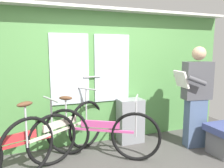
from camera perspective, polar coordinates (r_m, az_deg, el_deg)
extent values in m
cube|color=#56934C|center=(3.65, -2.50, 1.45)|extent=(4.58, 0.08, 2.16)
cube|color=silver|center=(3.45, -11.01, 3.79)|extent=(0.60, 0.02, 1.10)
cube|color=silver|center=(3.63, -0.01, 4.17)|extent=(0.60, 0.02, 1.10)
cylinder|color=#B2B2B7|center=(3.52, -5.26, 1.88)|extent=(0.28, 0.02, 0.02)
cube|color=silver|center=(3.58, -2.10, 18.99)|extent=(4.58, 0.28, 0.04)
torus|color=black|center=(3.54, -6.69, -10.47)|extent=(0.66, 0.46, 0.76)
torus|color=black|center=(2.92, -21.26, -15.24)|extent=(0.66, 0.46, 0.76)
cube|color=beige|center=(3.18, -13.24, -11.72)|extent=(0.84, 0.57, 0.03)
cube|color=beige|center=(3.15, -13.31, -9.99)|extent=(0.49, 0.34, 0.10)
cylinder|color=#B7B7BC|center=(2.83, -21.55, -10.23)|extent=(0.02, 0.02, 0.54)
ellipsoid|color=brown|center=(2.75, -21.86, -4.91)|extent=(0.22, 0.19, 0.06)
cylinder|color=#B7B7BC|center=(3.45, -6.77, -5.93)|extent=(0.02, 0.02, 0.58)
cylinder|color=#B7B7BC|center=(3.39, -6.86, -1.20)|extent=(0.26, 0.38, 0.02)
torus|color=black|center=(3.12, -15.31, -13.87)|extent=(0.68, 0.29, 0.71)
cube|color=red|center=(2.95, -24.14, -14.45)|extent=(0.87, 0.35, 0.03)
cube|color=red|center=(2.91, -24.25, -12.81)|extent=(0.51, 0.21, 0.10)
cylinder|color=#B7B7BC|center=(3.03, -15.51, -9.01)|extent=(0.02, 0.02, 0.55)
cylinder|color=#B7B7BC|center=(2.96, -15.73, -3.88)|extent=(0.17, 0.42, 0.02)
torus|color=black|center=(3.14, 6.23, -13.53)|extent=(0.63, 0.39, 0.70)
torus|color=black|center=(3.36, -11.77, -12.16)|extent=(0.63, 0.39, 0.70)
cube|color=#D14C93|center=(3.19, -3.11, -11.98)|extent=(0.85, 0.52, 0.03)
cube|color=#D14C93|center=(3.16, -3.12, -10.47)|extent=(0.50, 0.31, 0.10)
cylinder|color=#B7B7BC|center=(3.28, -11.91, -7.99)|extent=(0.02, 0.02, 0.51)
ellipsoid|color=brown|center=(3.21, -12.05, -3.62)|extent=(0.22, 0.18, 0.06)
cylinder|color=#B7B7BC|center=(3.05, 6.32, -8.74)|extent=(0.02, 0.02, 0.55)
cylinder|color=#B7B7BC|center=(2.98, 6.41, -3.67)|extent=(0.24, 0.39, 0.02)
cube|color=slate|center=(3.80, 20.87, -9.46)|extent=(0.33, 0.22, 0.78)
cube|color=#4C4C51|center=(3.65, 21.44, 0.85)|extent=(0.47, 0.26, 0.59)
sphere|color=tan|center=(3.62, 21.80, 7.44)|extent=(0.21, 0.21, 0.21)
cube|color=silver|center=(3.50, 17.61, 1.22)|extent=(0.16, 0.35, 0.26)
cylinder|color=#4C4C51|center=(3.41, 21.29, 0.84)|extent=(0.31, 0.12, 0.17)
cylinder|color=#4C4C51|center=(3.74, 18.02, 1.65)|extent=(0.31, 0.12, 0.17)
cube|color=gray|center=(3.75, 4.80, -9.51)|extent=(0.42, 0.28, 0.74)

